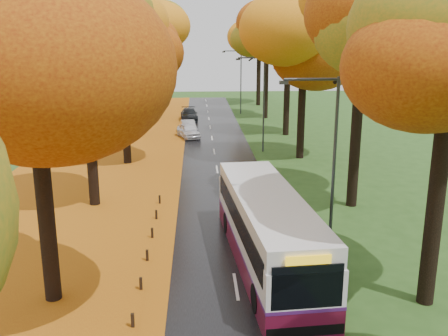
{
  "coord_description": "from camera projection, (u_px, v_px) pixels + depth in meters",
  "views": [
    {
      "loc": [
        -1.44,
        -11.69,
        9.49
      ],
      "look_at": [
        0.0,
        14.59,
        2.6
      ],
      "focal_mm": 40.0,
      "sensor_mm": 36.0,
      "label": 1
    }
  ],
  "objects": [
    {
      "name": "streetlamp_near",
      "position": [
        328.0,
        157.0,
        20.52
      ],
      "size": [
        2.45,
        0.18,
        8.0
      ],
      "color": "#333538",
      "rests_on": "ground"
    },
    {
      "name": "streetlamp_mid",
      "position": [
        261.0,
        97.0,
        41.77
      ],
      "size": [
        2.45,
        0.18,
        8.0
      ],
      "color": "#333538",
      "rests_on": "ground"
    },
    {
      "name": "car_white",
      "position": [
        189.0,
        131.0,
        48.56
      ],
      "size": [
        2.68,
        4.26,
        1.35
      ],
      "primitive_type": "imported",
      "rotation": [
        0.0,
        0.0,
        0.29
      ],
      "color": "silver",
      "rests_on": "road"
    },
    {
      "name": "bollard_row",
      "position": [
        137.0,
        301.0,
        18.05
      ],
      "size": [
        0.11,
        23.51,
        0.52
      ],
      "color": "black",
      "rests_on": "ground"
    },
    {
      "name": "road",
      "position": [
        217.0,
        166.0,
        37.92
      ],
      "size": [
        6.5,
        90.0,
        0.04
      ],
      "primitive_type": "cube",
      "color": "black",
      "rests_on": "ground"
    },
    {
      "name": "centre_line",
      "position": [
        217.0,
        166.0,
        37.91
      ],
      "size": [
        0.12,
        90.0,
        0.01
      ],
      "primitive_type": "cube",
      "color": "silver",
      "rests_on": "road"
    },
    {
      "name": "car_dark",
      "position": [
        189.0,
        114.0,
        58.88
      ],
      "size": [
        2.18,
        4.82,
        1.37
      ],
      "primitive_type": "imported",
      "rotation": [
        0.0,
        0.0,
        0.06
      ],
      "color": "black",
      "rests_on": "road"
    },
    {
      "name": "bus",
      "position": [
        267.0,
        227.0,
        21.27
      ],
      "size": [
        3.58,
        11.87,
        3.08
      ],
      "rotation": [
        0.0,
        0.0,
        0.08
      ],
      "color": "#540D24",
      "rests_on": "road"
    },
    {
      "name": "trees_left",
      "position": [
        119.0,
        37.0,
        37.12
      ],
      "size": [
        9.2,
        74.0,
        13.88
      ],
      "color": "black",
      "rests_on": "ground"
    },
    {
      "name": "streetlamp_far",
      "position": [
        239.0,
        77.0,
        63.02
      ],
      "size": [
        2.45,
        0.18,
        8.0
      ],
      "color": "#333538",
      "rests_on": "ground"
    },
    {
      "name": "car_silver",
      "position": [
        188.0,
        127.0,
        51.09
      ],
      "size": [
        1.86,
        3.99,
        1.27
      ],
      "primitive_type": "imported",
      "rotation": [
        0.0,
        0.0,
        0.14
      ],
      "color": "#9DA1A5",
      "rests_on": "road"
    },
    {
      "name": "trees_right",
      "position": [
        310.0,
        35.0,
        37.7
      ],
      "size": [
        9.3,
        74.2,
        13.96
      ],
      "color": "black",
      "rests_on": "ground"
    },
    {
      "name": "leaf_drift",
      "position": [
        176.0,
        167.0,
        37.75
      ],
      "size": [
        0.9,
        90.0,
        0.01
      ],
      "primitive_type": "cube",
      "color": "#B56F12",
      "rests_on": "road"
    },
    {
      "name": "leaf_verge",
      "position": [
        97.0,
        168.0,
        37.44
      ],
      "size": [
        12.0,
        90.0,
        0.02
      ],
      "primitive_type": "cube",
      "color": "#95420D",
      "rests_on": "ground"
    }
  ]
}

